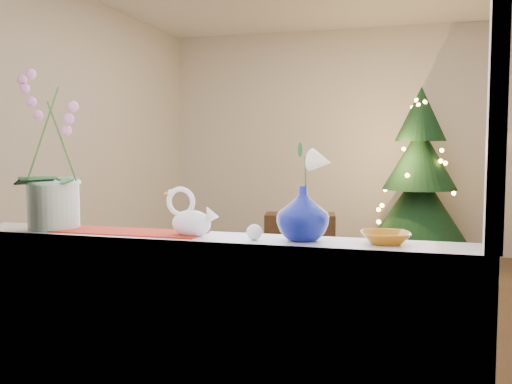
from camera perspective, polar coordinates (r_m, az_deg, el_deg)
ground at (r=4.80m, az=5.60°, el=-10.98°), size 5.00×5.00×0.00m
wall_back at (r=7.10m, az=9.40°, el=5.06°), size 4.50×0.10×2.70m
wall_front at (r=2.21m, az=-6.11°, el=6.13°), size 4.50×0.10×2.70m
wall_left at (r=5.50m, az=-18.10°, el=5.03°), size 0.10×5.00×2.70m
window_apron at (r=2.41m, az=-5.54°, el=-16.11°), size 2.20×0.08×0.88m
windowsill at (r=2.37m, az=-4.83°, el=-4.90°), size 2.20×0.26×0.04m
window_frame at (r=2.28m, az=-5.90°, el=14.95°), size 2.22×0.06×1.60m
runner at (r=2.52m, az=-12.94°, el=-3.88°), size 0.70×0.20×0.01m
orchid_pot at (r=2.69m, az=-19.73°, el=4.05°), size 0.32×0.32×0.71m
swan at (r=2.36m, az=-6.47°, el=-2.10°), size 0.24×0.13×0.19m
blue_vase at (r=2.24m, az=4.71°, el=-1.72°), size 0.29×0.29×0.25m
lily at (r=2.23m, az=4.74°, el=3.81°), size 0.14×0.08×0.19m
paperweight at (r=2.26m, az=-0.16°, el=-4.04°), size 0.07×0.07×0.06m
amber_dish at (r=2.23m, az=12.82°, el=-4.55°), size 0.19×0.19×0.04m
xmas_tree at (r=6.51m, az=16.04°, el=1.61°), size 1.07×1.07×1.93m
side_table at (r=6.20m, az=4.42°, el=-4.76°), size 0.80×0.50×0.56m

